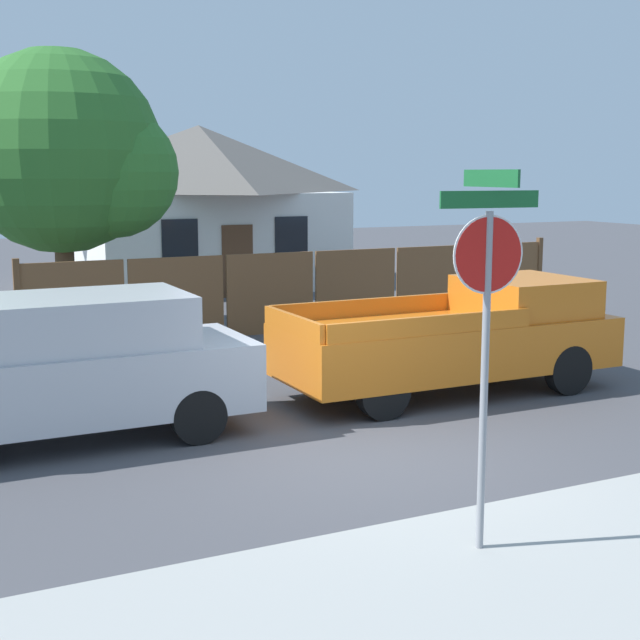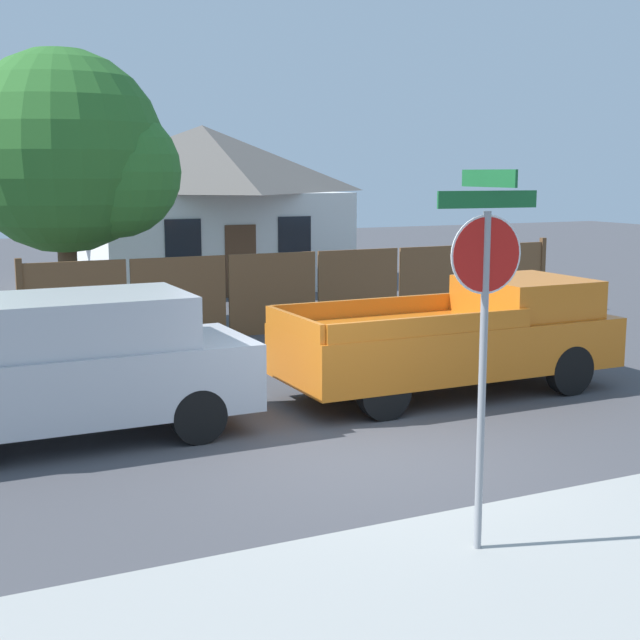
{
  "view_description": "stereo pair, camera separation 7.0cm",
  "coord_description": "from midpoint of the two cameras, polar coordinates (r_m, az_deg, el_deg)",
  "views": [
    {
      "loc": [
        -5.11,
        -9.22,
        3.42
      ],
      "look_at": [
        -0.31,
        0.65,
        1.6
      ],
      "focal_mm": 50.0,
      "sensor_mm": 36.0,
      "label": 1
    },
    {
      "loc": [
        -5.05,
        -9.25,
        3.42
      ],
      "look_at": [
        -0.31,
        0.65,
        1.6
      ],
      "focal_mm": 50.0,
      "sensor_mm": 36.0,
      "label": 2
    }
  ],
  "objects": [
    {
      "name": "orange_pickup",
      "position": [
        14.13,
        8.78,
        -1.09
      ],
      "size": [
        5.35,
        2.03,
        1.74
      ],
      "rotation": [
        0.0,
        0.0,
        -0.0
      ],
      "color": "orange",
      "rests_on": "ground"
    },
    {
      "name": "oak_tree",
      "position": [
        19.46,
        -15.75,
        10.05
      ],
      "size": [
        4.43,
        4.22,
        5.96
      ],
      "color": "brown",
      "rests_on": "ground"
    },
    {
      "name": "house",
      "position": [
        27.66,
        -7.76,
        7.44
      ],
      "size": [
        7.84,
        6.81,
        4.83
      ],
      "color": "white",
      "rests_on": "ground"
    },
    {
      "name": "red_suv",
      "position": [
        11.81,
        -16.22,
        -2.75
      ],
      "size": [
        4.73,
        1.9,
        1.89
      ],
      "rotation": [
        0.0,
        0.0,
        -0.0
      ],
      "color": "#B7B7BC",
      "rests_on": "ground"
    },
    {
      "name": "wooden_fence",
      "position": [
        19.48,
        -0.49,
        1.89
      ],
      "size": [
        12.51,
        0.12,
        1.83
      ],
      "color": "brown",
      "rests_on": "ground"
    },
    {
      "name": "ground_plane",
      "position": [
        11.08,
        2.78,
        -8.57
      ],
      "size": [
        80.0,
        80.0,
        0.0
      ],
      "primitive_type": "plane",
      "color": "#47474C"
    },
    {
      "name": "sidewalk_strip",
      "position": [
        8.32,
        15.2,
        -15.17
      ],
      "size": [
        36.0,
        3.2,
        0.01
      ],
      "color": "#A3A39E",
      "rests_on": "ground"
    },
    {
      "name": "stop_sign",
      "position": [
        7.97,
        10.39,
        1.55
      ],
      "size": [
        0.97,
        0.87,
        3.45
      ],
      "rotation": [
        0.0,
        0.0,
        -0.09
      ],
      "color": "gray",
      "rests_on": "ground"
    }
  ]
}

